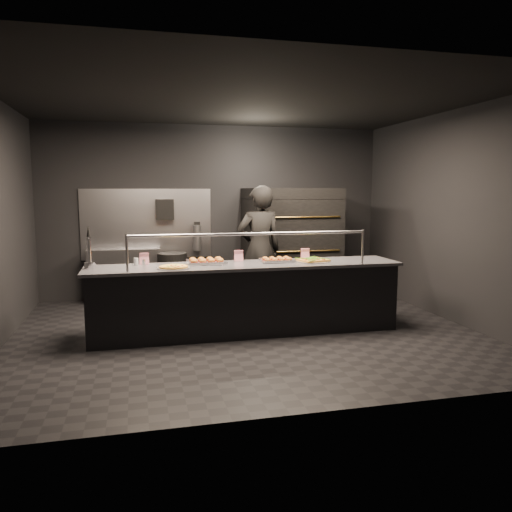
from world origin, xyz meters
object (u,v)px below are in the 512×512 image
slider_tray_b (277,260)px  service_counter (246,298)px  towel_dispenser (165,209)px  slider_tray_a (206,261)px  round_pizza (174,267)px  square_pizza (313,260)px  pizza_oven (290,243)px  prep_shelf (125,275)px  beer_tap (90,256)px  trash_bin (173,277)px  fire_extinguisher (197,237)px  worker (259,249)px

slider_tray_b → service_counter: bearing=-169.1°
towel_dispenser → slider_tray_a: bearing=-79.9°
round_pizza → square_pizza: 1.87m
pizza_oven → service_counter: bearing=-122.3°
slider_tray_a → square_pizza: size_ratio=1.30×
slider_tray_b → square_pizza: slider_tray_b is taller
service_counter → prep_shelf: (-1.60, 2.32, -0.01)m
towel_dispenser → beer_tap: 2.60m
square_pizza → pizza_oven: bearing=81.6°
square_pizza → trash_bin: (-1.73, 2.14, -0.53)m
trash_bin → fire_extinguisher: bearing=29.5°
towel_dispenser → fire_extinguisher: towel_dispenser is taller
towel_dispenser → fire_extinguisher: bearing=1.0°
service_counter → prep_shelf: 2.82m
towel_dispenser → worker: 1.94m
fire_extinguisher → worker: size_ratio=0.26×
beer_tap → worker: (2.41, 1.07, -0.10)m
fire_extinguisher → round_pizza: fire_extinguisher is taller
pizza_oven → beer_tap: size_ratio=3.58×
slider_tray_b → trash_bin: 2.47m
beer_tap → slider_tray_a: bearing=3.7°
towel_dispenser → worker: size_ratio=0.18×
prep_shelf → round_pizza: bearing=-75.3°
beer_tap → worker: bearing=24.0°
trash_bin → worker: 1.72m
slider_tray_b → slider_tray_a: bearing=176.0°
prep_shelf → pizza_oven: bearing=-8.5°
towel_dispenser → slider_tray_a: size_ratio=0.59×
round_pizza → square_pizza: square_pizza is taller
slider_tray_b → towel_dispenser: bearing=120.2°
slider_tray_a → worker: worker is taller
prep_shelf → slider_tray_a: bearing=-63.2°
fire_extinguisher → slider_tray_b: size_ratio=1.10×
slider_tray_a → slider_tray_b: bearing=-4.0°
service_counter → round_pizza: (-0.95, -0.15, 0.47)m
prep_shelf → round_pizza: (0.65, -2.47, 0.49)m
round_pizza → fire_extinguisher: bearing=76.8°
beer_tap → slider_tray_a: (1.45, 0.09, -0.12)m
round_pizza → slider_tray_b: 1.41m
pizza_oven → fire_extinguisher: bearing=162.1°
prep_shelf → service_counter: bearing=-55.4°
round_pizza → slider_tray_b: bearing=9.6°
round_pizza → trash_bin: round_pizza is taller
prep_shelf → square_pizza: 3.46m
fire_extinguisher → slider_tray_b: bearing=-71.1°
slider_tray_b → worker: (0.01, 1.04, 0.03)m
worker → trash_bin: bearing=-44.5°
towel_dispenser → fire_extinguisher: 0.74m
round_pizza → slider_tray_b: (1.39, 0.23, 0.01)m
beer_tap → worker: size_ratio=0.27×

